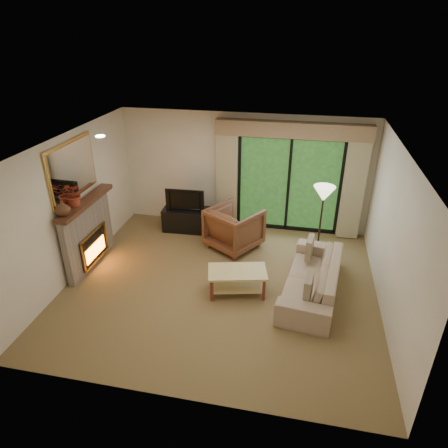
% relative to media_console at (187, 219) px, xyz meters
% --- Properties ---
extents(floor, '(5.50, 5.50, 0.00)m').
position_rel_media_console_xyz_m(floor, '(1.21, -1.95, -0.26)').
color(floor, olive).
rests_on(floor, ground).
extents(ceiling, '(5.50, 5.50, 0.00)m').
position_rel_media_console_xyz_m(ceiling, '(1.21, -1.95, 2.34)').
color(ceiling, white).
rests_on(ceiling, ground).
extents(wall_back, '(5.00, 0.00, 5.00)m').
position_rel_media_console_xyz_m(wall_back, '(1.21, 0.55, 1.04)').
color(wall_back, beige).
rests_on(wall_back, ground).
extents(wall_front, '(5.00, 0.00, 5.00)m').
position_rel_media_console_xyz_m(wall_front, '(1.21, -4.45, 1.04)').
color(wall_front, beige).
rests_on(wall_front, ground).
extents(wall_left, '(0.00, 5.00, 5.00)m').
position_rel_media_console_xyz_m(wall_left, '(-1.54, -1.95, 1.04)').
color(wall_left, beige).
rests_on(wall_left, ground).
extents(wall_right, '(0.00, 5.00, 5.00)m').
position_rel_media_console_xyz_m(wall_right, '(3.96, -1.95, 1.04)').
color(wall_right, beige).
rests_on(wall_right, ground).
extents(fireplace, '(0.24, 1.70, 1.37)m').
position_rel_media_console_xyz_m(fireplace, '(-1.42, -1.75, 0.42)').
color(fireplace, gray).
rests_on(fireplace, floor).
extents(mirror, '(0.07, 1.45, 1.02)m').
position_rel_media_console_xyz_m(mirror, '(-1.51, -1.75, 1.69)').
color(mirror, gold).
rests_on(mirror, wall_left).
extents(sliding_door, '(2.26, 0.10, 2.16)m').
position_rel_media_console_xyz_m(sliding_door, '(2.21, 0.50, 0.84)').
color(sliding_door, black).
rests_on(sliding_door, floor).
extents(curtain_left, '(0.45, 0.18, 2.35)m').
position_rel_media_console_xyz_m(curtain_left, '(0.86, 0.39, 0.94)').
color(curtain_left, tan).
rests_on(curtain_left, floor).
extents(curtain_right, '(0.45, 0.18, 2.35)m').
position_rel_media_console_xyz_m(curtain_right, '(3.56, 0.39, 0.94)').
color(curtain_right, tan).
rests_on(curtain_right, floor).
extents(cornice, '(3.20, 0.24, 0.32)m').
position_rel_media_console_xyz_m(cornice, '(2.21, 0.41, 2.06)').
color(cornice, '#987757').
rests_on(cornice, wall_back).
extents(media_console, '(1.07, 0.52, 0.53)m').
position_rel_media_console_xyz_m(media_console, '(0.00, 0.00, 0.00)').
color(media_console, black).
rests_on(media_console, floor).
extents(tv, '(0.87, 0.15, 0.50)m').
position_rel_media_console_xyz_m(tv, '(0.00, 0.00, 0.51)').
color(tv, black).
rests_on(tv, media_console).
extents(armchair, '(1.32, 1.33, 0.89)m').
position_rel_media_console_xyz_m(armchair, '(1.20, -0.53, 0.18)').
color(armchair, brown).
rests_on(armchair, floor).
extents(sofa, '(1.14, 2.30, 0.65)m').
position_rel_media_console_xyz_m(sofa, '(2.82, -1.85, 0.06)').
color(sofa, tan).
rests_on(sofa, floor).
extents(pillow_near, '(0.16, 0.42, 0.41)m').
position_rel_media_console_xyz_m(pillow_near, '(2.74, -2.48, 0.29)').
color(pillow_near, '#513A25').
rests_on(pillow_near, sofa).
extents(pillow_far, '(0.16, 0.41, 0.40)m').
position_rel_media_console_xyz_m(pillow_far, '(2.74, -1.21, 0.28)').
color(pillow_far, '#513A25').
rests_on(pillow_far, sofa).
extents(coffee_table, '(1.11, 0.77, 0.45)m').
position_rel_media_console_xyz_m(coffee_table, '(1.54, -2.10, -0.04)').
color(coffee_table, '#D4BE78').
rests_on(coffee_table, floor).
extents(floor_lamp, '(0.42, 0.42, 1.54)m').
position_rel_media_console_xyz_m(floor_lamp, '(2.92, -0.59, 0.50)').
color(floor_lamp, beige).
rests_on(floor_lamp, floor).
extents(vase, '(0.31, 0.31, 0.26)m').
position_rel_media_console_xyz_m(vase, '(-1.40, -2.39, 1.24)').
color(vase, '#4B2B1B').
rests_on(vase, fireplace).
extents(branches, '(0.44, 0.40, 0.44)m').
position_rel_media_console_xyz_m(branches, '(-1.40, -2.01, 1.33)').
color(branches, '#973520').
rests_on(branches, fireplace).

